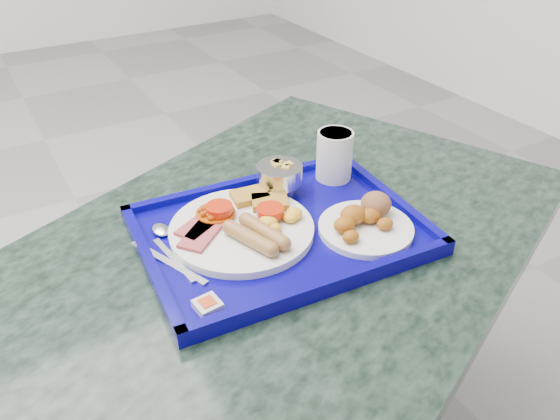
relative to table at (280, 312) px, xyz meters
name	(u,v)px	position (x,y,z in m)	size (l,w,h in m)	color
table	(280,312)	(0.00, 0.00, 0.00)	(1.32, 1.12, 0.70)	slate
tray	(280,232)	(0.00, 0.00, 0.19)	(0.51, 0.39, 0.03)	#07027E
main_plate	(244,225)	(-0.05, 0.03, 0.21)	(0.25, 0.25, 0.04)	white
bread_plate	(366,221)	(0.13, -0.07, 0.21)	(0.17, 0.17, 0.05)	white
fruit_bowl	(280,175)	(0.07, 0.11, 0.23)	(0.09, 0.09, 0.06)	silver
juice_cup	(335,154)	(0.19, 0.11, 0.25)	(0.07, 0.07, 0.10)	white
spoon	(164,238)	(-0.18, 0.08, 0.20)	(0.04, 0.18, 0.01)	silver
knife	(168,262)	(-0.20, 0.01, 0.20)	(0.01, 0.17, 0.00)	silver
jam_packet	(208,305)	(-0.19, -0.11, 0.20)	(0.04, 0.04, 0.01)	silver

